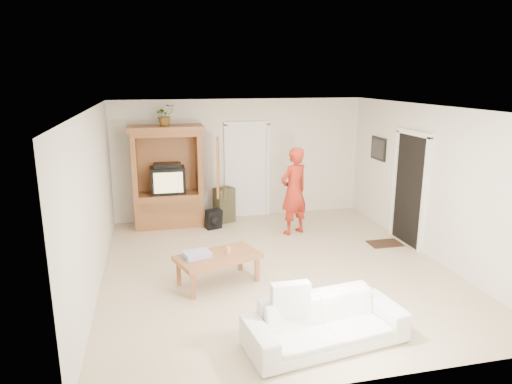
{
  "coord_description": "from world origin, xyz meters",
  "views": [
    {
      "loc": [
        -1.86,
        -6.74,
        3.06
      ],
      "look_at": [
        -0.19,
        0.6,
        1.15
      ],
      "focal_mm": 32.0,
      "sensor_mm": 36.0,
      "label": 1
    }
  ],
  "objects_px": {
    "sofa": "(325,323)",
    "coffee_table": "(218,259)",
    "armoire": "(169,183)",
    "man": "(294,191)"
  },
  "relations": [
    {
      "from": "man",
      "to": "sofa",
      "type": "height_order",
      "value": "man"
    },
    {
      "from": "armoire",
      "to": "man",
      "type": "xyz_separation_m",
      "value": [
        2.37,
        -1.09,
        -0.04
      ]
    },
    {
      "from": "armoire",
      "to": "coffee_table",
      "type": "relative_size",
      "value": 1.52
    },
    {
      "from": "sofa",
      "to": "coffee_table",
      "type": "relative_size",
      "value": 1.37
    },
    {
      "from": "armoire",
      "to": "man",
      "type": "height_order",
      "value": "armoire"
    },
    {
      "from": "man",
      "to": "coffee_table",
      "type": "height_order",
      "value": "man"
    },
    {
      "from": "man",
      "to": "coffee_table",
      "type": "xyz_separation_m",
      "value": [
        -1.8,
        -1.95,
        -0.47
      ]
    },
    {
      "from": "sofa",
      "to": "coffee_table",
      "type": "bearing_deg",
      "value": 108.93
    },
    {
      "from": "sofa",
      "to": "man",
      "type": "bearing_deg",
      "value": 69.51
    },
    {
      "from": "man",
      "to": "sofa",
      "type": "bearing_deg",
      "value": 53.7
    }
  ]
}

